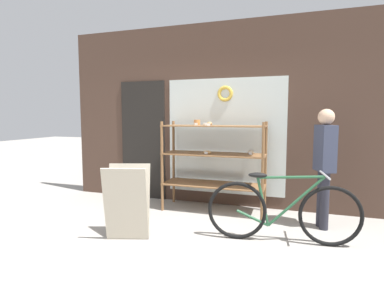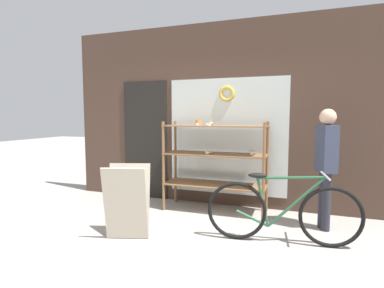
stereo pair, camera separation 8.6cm
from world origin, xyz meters
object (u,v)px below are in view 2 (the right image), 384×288
Objects in this scene: bicycle at (282,212)px; sandwich_board at (127,202)px; display_case at (215,156)px; pedestrian at (326,160)px.

bicycle is 1.83m from sandwich_board.
sandwich_board is at bearing -117.10° from display_case.
bicycle is 1.11× the size of pedestrian.
sandwich_board is at bearing -171.39° from bicycle.
pedestrian reaches higher than bicycle.
bicycle is at bearing -1.88° from sandwich_board.
sandwich_board is 0.57× the size of pedestrian.
pedestrian reaches higher than sandwich_board.
bicycle is 0.99m from pedestrian.
display_case is 1.00× the size of pedestrian.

